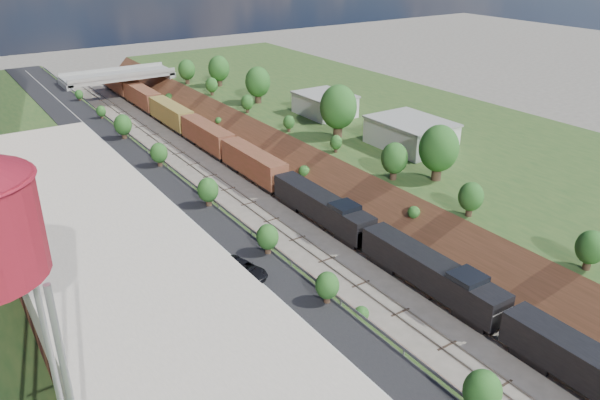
{
  "coord_description": "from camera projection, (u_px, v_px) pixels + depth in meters",
  "views": [
    {
      "loc": [
        -38.33,
        -10.59,
        34.75
      ],
      "look_at": [
        -3.12,
        42.67,
        6.0
      ],
      "focal_mm": 35.0,
      "sensor_mm": 36.0,
      "label": 1
    }
  ],
  "objects": [
    {
      "name": "rail_right_track",
      "position": [
        268.0,
        188.0,
        88.51
      ],
      "size": [
        1.58,
        180.0,
        0.18
      ],
      "primitive_type": "cube",
      "color": "gray",
      "rests_on": "ground"
    },
    {
      "name": "freight_train",
      "position": [
        234.0,
        152.0,
        95.86
      ],
      "size": [
        3.14,
        143.2,
        4.67
      ],
      "color": "black",
      "rests_on": "ground"
    },
    {
      "name": "road",
      "position": [
        150.0,
        183.0,
        77.37
      ],
      "size": [
        8.0,
        180.0,
        0.1
      ],
      "primitive_type": "cube",
      "color": "black",
      "rests_on": "platform_left"
    },
    {
      "name": "platform_right",
      "position": [
        417.0,
        138.0,
        102.81
      ],
      "size": [
        44.0,
        180.0,
        5.0
      ],
      "primitive_type": "cube",
      "color": "#2C5021",
      "rests_on": "ground"
    },
    {
      "name": "overpass",
      "position": [
        119.0,
        82.0,
        132.38
      ],
      "size": [
        24.5,
        8.3,
        7.4
      ],
      "color": "gray",
      "rests_on": "ground"
    },
    {
      "name": "white_building_near",
      "position": [
        410.0,
        134.0,
        90.1
      ],
      "size": [
        9.0,
        12.0,
        4.0
      ],
      "primitive_type": "cube",
      "color": "silver",
      "rests_on": "platform_right"
    },
    {
      "name": "tree_left_crest",
      "position": [
        364.0,
        307.0,
        47.99
      ],
      "size": [
        2.45,
        2.45,
        3.55
      ],
      "color": "#473323",
      "rests_on": "platform_left"
    },
    {
      "name": "embankment_left",
      "position": [
        185.0,
        209.0,
        81.71
      ],
      "size": [
        10.0,
        180.0,
        10.0
      ],
      "primitive_type": "cube",
      "rotation": [
        0.0,
        0.79,
        0.0
      ],
      "color": "brown",
      "rests_on": "ground"
    },
    {
      "name": "platform_left",
      "position": [
        11.0,
        234.0,
        69.62
      ],
      "size": [
        44.0,
        180.0,
        5.0
      ],
      "primitive_type": "cube",
      "color": "#2C5021",
      "rests_on": "ground"
    },
    {
      "name": "commercial_building",
      "position": [
        100.0,
        255.0,
        52.94
      ],
      "size": [
        14.3,
        62.3,
        7.0
      ],
      "color": "brown",
      "rests_on": "platform_left"
    },
    {
      "name": "tree_right_large",
      "position": [
        439.0,
        149.0,
        76.72
      ],
      "size": [
        5.25,
        5.25,
        7.61
      ],
      "color": "#473323",
      "rests_on": "platform_right"
    },
    {
      "name": "guardrail",
      "position": [
        179.0,
        174.0,
        79.08
      ],
      "size": [
        0.1,
        171.0,
        0.7
      ],
      "color": "#99999E",
      "rests_on": "platform_left"
    },
    {
      "name": "white_building_far",
      "position": [
        325.0,
        105.0,
        106.66
      ],
      "size": [
        8.0,
        10.0,
        3.6
      ],
      "primitive_type": "cube",
      "color": "silver",
      "rests_on": "platform_right"
    },
    {
      "name": "rail_left_track",
      "position": [
        238.0,
        195.0,
        85.9
      ],
      "size": [
        1.58,
        180.0,
        0.18
      ],
      "primitive_type": "cube",
      "color": "gray",
      "rests_on": "ground"
    },
    {
      "name": "embankment_right",
      "position": [
        314.0,
        177.0,
        92.77
      ],
      "size": [
        10.0,
        180.0,
        10.0
      ],
      "primitive_type": "cube",
      "rotation": [
        0.0,
        0.79,
        0.0
      ],
      "color": "brown",
      "rests_on": "ground"
    },
    {
      "name": "suv",
      "position": [
        243.0,
        269.0,
        55.73
      ],
      "size": [
        3.78,
        5.79,
        1.48
      ],
      "primitive_type": "imported",
      "rotation": [
        0.0,
        0.0,
        0.27
      ],
      "color": "black",
      "rests_on": "road"
    }
  ]
}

